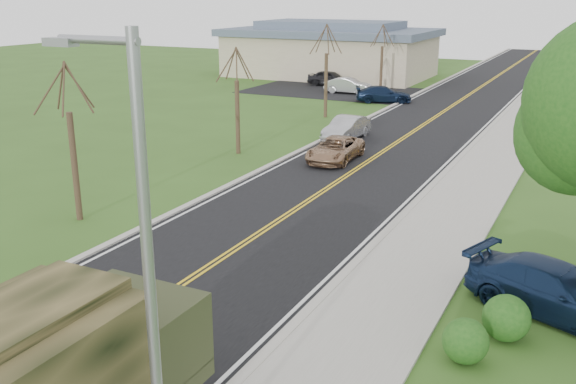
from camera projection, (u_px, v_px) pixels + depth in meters
The scene contains 16 objects.
road at pixel (444, 111), 47.54m from camera, with size 8.00×120.00×0.01m, color black.
curb_right at pixel (502, 115), 45.75m from camera, with size 0.30×120.00×0.12m, color #9E998E.
sidewalk_right at pixel (528, 117), 45.01m from camera, with size 3.20×120.00×0.10m, color #9E998E.
curb_left at pixel (390, 107), 49.30m from camera, with size 0.30×120.00×0.10m, color #9E998E.
street_light at pixel (144, 272), 9.55m from camera, with size 1.65×0.22×8.00m.
bare_tree_a at pixel (73, 154), 24.14m from camera, with size 1.93×2.26×6.08m.
bare_tree_b at pixel (237, 108), 34.43m from camera, with size 1.83×2.14×5.73m.
bare_tree_c at pixel (326, 78), 44.59m from camera, with size 2.04×2.39×6.42m.
bare_tree_d at pixel (381, 64), 54.90m from camera, with size 1.88×2.20×5.91m.
commercial_building at pixel (330, 50), 67.21m from camera, with size 25.50×21.50×5.65m.
suv_champagne at pixel (335, 149), 33.44m from camera, with size 2.04×4.42×1.23m, color #957154.
sedan_silver at pixel (346, 128), 38.29m from camera, with size 1.46×4.18×1.38m, color #A09FA4.
pickup_navy at pixel (556, 291), 17.32m from camera, with size 2.01×4.95×1.44m, color #10203C.
lot_car_dark at pixel (330, 78), 60.38m from camera, with size 1.71×4.25×1.45m, color black.
lot_car_silver at pixel (348, 86), 55.88m from camera, with size 1.45×4.15×1.37m, color #B3B4B8.
lot_car_navy at pixel (384, 94), 51.36m from camera, with size 1.80×4.44×1.29m, color black.
Camera 1 is at (10.75, -7.37, 8.41)m, focal length 40.00 mm.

